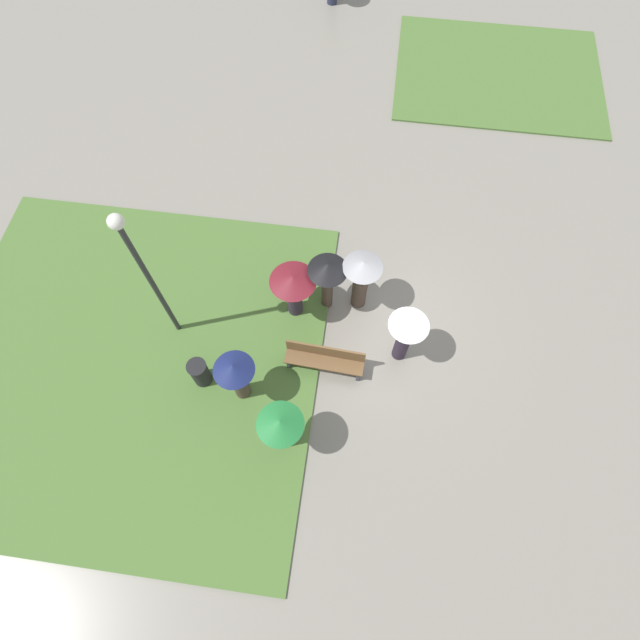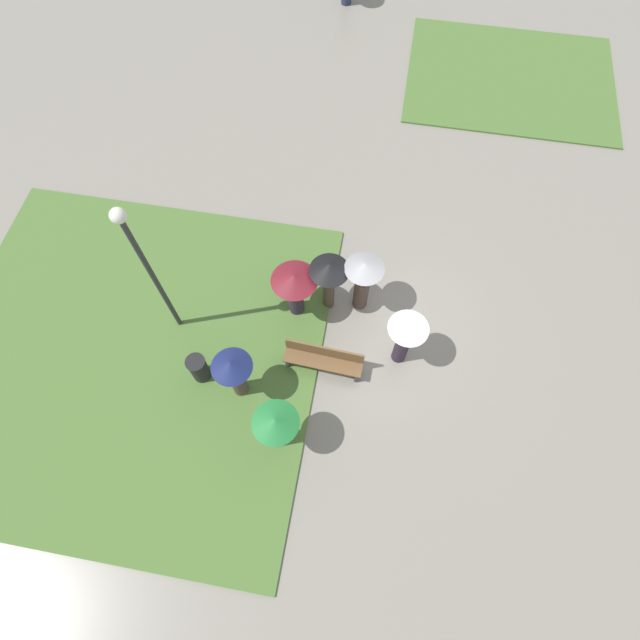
# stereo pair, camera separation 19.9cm
# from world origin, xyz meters

# --- Properties ---
(ground_plane) EXTENTS (90.00, 90.00, 0.00)m
(ground_plane) POSITION_xyz_m (0.00, 0.00, 0.00)
(ground_plane) COLOR gray
(lawn_patch_near) EXTENTS (9.53, 9.36, 0.06)m
(lawn_patch_near) POSITION_xyz_m (-6.29, -1.70, 0.03)
(lawn_patch_near) COLOR #4C7033
(lawn_patch_near) RESTS_ON ground_plane
(lawn_patch_far) EXTENTS (7.06, 5.48, 0.06)m
(lawn_patch_far) POSITION_xyz_m (3.21, 10.43, 0.03)
(lawn_patch_far) COLOR #4C7033
(lawn_patch_far) RESTS_ON ground_plane
(park_bench) EXTENTS (1.96, 0.52, 0.90)m
(park_bench) POSITION_xyz_m (-1.39, -1.14, 0.48)
(park_bench) COLOR brown
(park_bench) RESTS_ON ground_plane
(lamp_post) EXTENTS (0.32, 0.32, 4.69)m
(lamp_post) POSITION_xyz_m (-5.30, -0.63, 2.99)
(lamp_post) COLOR #2D2D30
(lamp_post) RESTS_ON ground_plane
(trash_bin) EXTENTS (0.48, 0.48, 0.95)m
(trash_bin) POSITION_xyz_m (-4.32, -1.92, 0.48)
(trash_bin) COLOR #232326
(trash_bin) RESTS_ON ground_plane
(crowd_person_green) EXTENTS (1.02, 1.02, 1.84)m
(crowd_person_green) POSITION_xyz_m (-2.07, -3.17, 1.36)
(crowd_person_green) COLOR #2D2333
(crowd_person_green) RESTS_ON ground_plane
(crowd_person_black) EXTENTS (0.99, 0.99, 1.94)m
(crowd_person_black) POSITION_xyz_m (-1.57, 0.64, 1.46)
(crowd_person_black) COLOR #47382D
(crowd_person_black) RESTS_ON ground_plane
(crowd_person_grey) EXTENTS (0.98, 0.98, 1.94)m
(crowd_person_grey) POSITION_xyz_m (-0.74, 0.79, 1.24)
(crowd_person_grey) COLOR #47382D
(crowd_person_grey) RESTS_ON ground_plane
(crowd_person_white) EXTENTS (0.95, 0.95, 1.89)m
(crowd_person_white) POSITION_xyz_m (0.44, -0.57, 1.25)
(crowd_person_white) COLOR #2D2333
(crowd_person_white) RESTS_ON ground_plane
(crowd_person_maroon) EXTENTS (1.15, 1.15, 1.73)m
(crowd_person_maroon) POSITION_xyz_m (-2.36, 0.31, 1.22)
(crowd_person_maroon) COLOR #2D2333
(crowd_person_maroon) RESTS_ON ground_plane
(crowd_person_navy) EXTENTS (0.93, 0.93, 1.83)m
(crowd_person_navy) POSITION_xyz_m (-3.28, -2.11, 1.24)
(crowd_person_navy) COLOR #47382D
(crowd_person_navy) RESTS_ON ground_plane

